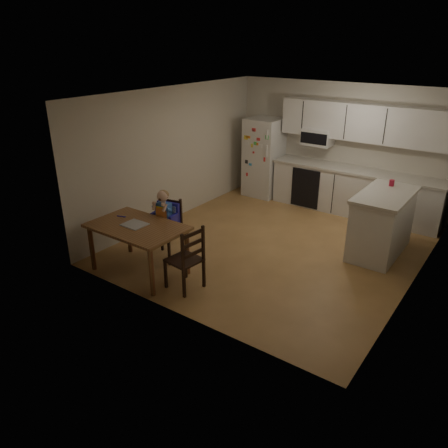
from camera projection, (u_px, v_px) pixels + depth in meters
room at (292, 168)px, 7.37m from camera, size 4.52×5.01×2.51m
refrigerator at (264, 157)px, 9.61m from camera, size 0.72×0.70×1.70m
kitchen_run at (356, 171)px, 8.56m from camera, size 3.37×0.62×2.15m
kitchen_island at (382, 223)px, 7.05m from camera, size 0.74×1.41×1.04m
red_cup at (392, 183)px, 7.16m from camera, size 0.08×0.08×0.10m
dining_table at (138, 232)px, 6.41m from camera, size 1.41×0.91×0.76m
napkin at (135, 224)px, 6.39m from camera, size 0.34×0.29×0.01m
toddler_spoon at (121, 216)px, 6.68m from camera, size 0.12×0.06×0.02m
chair_booster at (166, 217)px, 6.86m from camera, size 0.50×0.50×1.14m
chair_side at (189, 256)px, 5.97m from camera, size 0.47×0.47×0.95m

